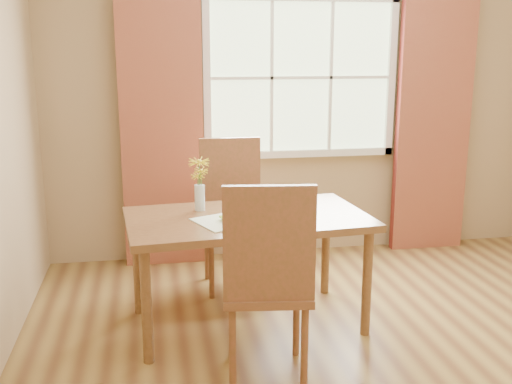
{
  "coord_description": "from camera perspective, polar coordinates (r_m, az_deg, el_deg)",
  "views": [
    {
      "loc": [
        -1.25,
        -2.99,
        1.73
      ],
      "look_at": [
        -0.62,
        0.49,
        0.88
      ],
      "focal_mm": 42.0,
      "sensor_mm": 36.0,
      "label": 1
    }
  ],
  "objects": [
    {
      "name": "room",
      "position": [
        3.27,
        12.47,
        6.47
      ],
      "size": [
        4.24,
        3.84,
        2.74
      ],
      "color": "olive",
      "rests_on": "ground"
    },
    {
      "name": "plate",
      "position": [
        3.56,
        -0.97,
        -2.8
      ],
      "size": [
        0.3,
        0.3,
        0.01
      ],
      "primitive_type": "cube",
      "rotation": [
        0.0,
        0.0,
        0.24
      ],
      "color": "#86C130",
      "rests_on": "placemat"
    },
    {
      "name": "placemat",
      "position": [
        3.62,
        -2.07,
        -2.67
      ],
      "size": [
        0.54,
        0.48,
        0.01
      ],
      "primitive_type": "cube",
      "rotation": [
        0.0,
        0.0,
        0.4
      ],
      "color": "beige",
      "rests_on": "dining_table"
    },
    {
      "name": "flower_vase",
      "position": [
        3.82,
        -5.42,
        1.25
      ],
      "size": [
        0.14,
        0.14,
        0.34
      ],
      "color": "silver",
      "rests_on": "dining_table"
    },
    {
      "name": "curtain_right",
      "position": [
        5.38,
        16.5,
        6.19
      ],
      "size": [
        0.65,
        0.08,
        2.2
      ],
      "primitive_type": "cube",
      "color": "maroon",
      "rests_on": "room"
    },
    {
      "name": "croissant_sandwich",
      "position": [
        3.59,
        -1.26,
        -1.65
      ],
      "size": [
        0.18,
        0.16,
        0.11
      ],
      "rotation": [
        0.0,
        0.0,
        0.52
      ],
      "color": "#E4B04D",
      "rests_on": "plate"
    },
    {
      "name": "window",
      "position": [
        5.03,
        4.31,
        10.81
      ],
      "size": [
        1.62,
        0.06,
        1.32
      ],
      "color": "beige",
      "rests_on": "room"
    },
    {
      "name": "water_glass",
      "position": [
        3.72,
        3.41,
        -1.3
      ],
      "size": [
        0.09,
        0.09,
        0.13
      ],
      "color": "silver",
      "rests_on": "dining_table"
    },
    {
      "name": "chair_near",
      "position": [
        3.09,
        1.13,
        -7.98
      ],
      "size": [
        0.51,
        0.51,
        1.1
      ],
      "rotation": [
        0.0,
        0.0,
        -0.13
      ],
      "color": "brown",
      "rests_on": "room"
    },
    {
      "name": "dining_table",
      "position": [
        3.74,
        -0.82,
        -3.36
      ],
      "size": [
        1.55,
        0.96,
        0.72
      ],
      "rotation": [
        0.0,
        0.0,
        0.09
      ],
      "color": "brown",
      "rests_on": "room"
    },
    {
      "name": "curtain_left",
      "position": [
        4.82,
        -8.94,
        5.79
      ],
      "size": [
        0.65,
        0.08,
        2.2
      ],
      "primitive_type": "cube",
      "color": "maroon",
      "rests_on": "room"
    },
    {
      "name": "chair_far",
      "position": [
        4.43,
        -2.31,
        -1.32
      ],
      "size": [
        0.46,
        0.46,
        1.09
      ],
      "rotation": [
        0.0,
        0.0,
        -0.01
      ],
      "color": "brown",
      "rests_on": "room"
    }
  ]
}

